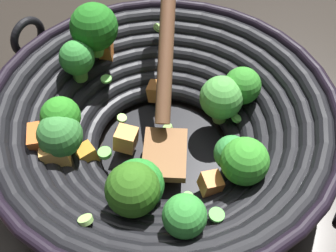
% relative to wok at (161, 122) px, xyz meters
% --- Properties ---
extents(ground_plane, '(4.00, 4.00, 0.00)m').
position_rel_wok_xyz_m(ground_plane, '(-0.00, -0.00, -0.06)').
color(ground_plane, '#28231E').
extents(wok, '(0.40, 0.40, 0.20)m').
position_rel_wok_xyz_m(wok, '(0.00, 0.00, 0.00)').
color(wok, black).
rests_on(wok, ground).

